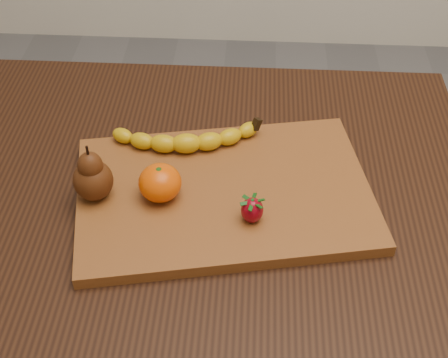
# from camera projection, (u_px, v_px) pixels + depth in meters

# --- Properties ---
(table) EXTENTS (1.00, 0.70, 0.76)m
(table) POSITION_uv_depth(u_px,v_px,m) (172.00, 226.00, 1.06)
(table) COLOR black
(table) RESTS_ON ground
(cutting_board) EXTENTS (0.50, 0.38, 0.02)m
(cutting_board) POSITION_uv_depth(u_px,v_px,m) (224.00, 193.00, 0.97)
(cutting_board) COLOR brown
(cutting_board) RESTS_ON table
(banana) EXTENTS (0.22, 0.08, 0.03)m
(banana) POSITION_uv_depth(u_px,v_px,m) (186.00, 143.00, 1.02)
(banana) COLOR #DBAE0A
(banana) RESTS_ON cutting_board
(pear) EXTENTS (0.08, 0.08, 0.09)m
(pear) POSITION_uv_depth(u_px,v_px,m) (91.00, 172.00, 0.92)
(pear) COLOR #4D240C
(pear) RESTS_ON cutting_board
(mandarin) EXTENTS (0.08, 0.08, 0.06)m
(mandarin) POSITION_uv_depth(u_px,v_px,m) (160.00, 183.00, 0.93)
(mandarin) COLOR #E94F02
(mandarin) RESTS_ON cutting_board
(strawberry) EXTENTS (0.04, 0.04, 0.04)m
(strawberry) POSITION_uv_depth(u_px,v_px,m) (252.00, 209.00, 0.90)
(strawberry) COLOR maroon
(strawberry) RESTS_ON cutting_board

